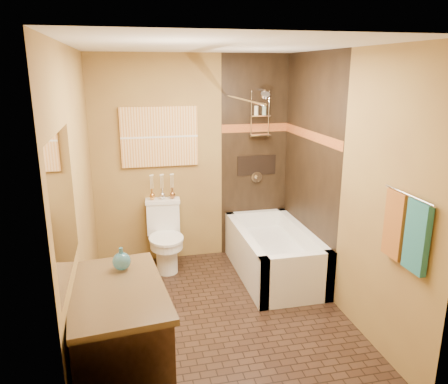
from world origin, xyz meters
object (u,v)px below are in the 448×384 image
object	(u,v)px
sunset_painting	(159,137)
toilet	(165,236)
bathtub	(273,257)
vanity	(119,346)

from	to	relation	value
sunset_painting	toilet	world-z (taller)	sunset_painting
sunset_painting	bathtub	xyz separation A→B (m)	(1.20, -0.73, -1.33)
toilet	vanity	size ratio (longest dim) A/B	0.74
toilet	vanity	distance (m)	2.21
bathtub	toilet	distance (m)	1.30
bathtub	toilet	size ratio (longest dim) A/B	1.86
vanity	bathtub	bearing A→B (deg)	38.30
vanity	toilet	bearing A→B (deg)	70.16
sunset_painting	toilet	bearing A→B (deg)	-90.00
sunset_painting	vanity	distance (m)	2.70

